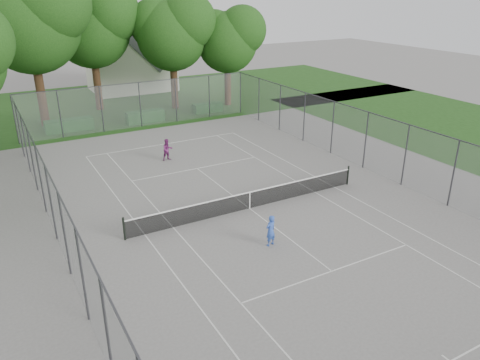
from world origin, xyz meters
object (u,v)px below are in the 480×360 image
tennis_net (250,199)px  woman_player (168,150)px  house (130,50)px  girl_player (271,231)px

tennis_net → woman_player: size_ratio=9.16×
tennis_net → woman_player: bearing=96.6°
house → woman_player: size_ratio=7.28×
tennis_net → girl_player: (-1.03, -3.51, 0.20)m
girl_player → woman_player: girl_player is taller
house → woman_player: bearing=-101.8°
house → woman_player: house is taller
house → girl_player: bearing=-97.8°
woman_player → tennis_net: bearing=-87.3°
house → girl_player: size_ratio=7.20×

